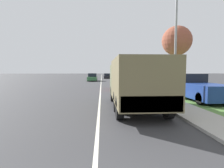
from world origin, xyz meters
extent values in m
plane|color=#38383A|center=(0.00, 40.00, 0.00)|extent=(180.00, 180.00, 0.00)
cube|color=silver|center=(0.00, 40.00, 0.00)|extent=(0.12, 120.00, 0.00)
cube|color=#ADAAA3|center=(4.50, 40.00, 0.06)|extent=(1.80, 120.00, 0.12)
cube|color=#56843D|center=(8.90, 40.00, 0.01)|extent=(7.00, 120.00, 0.02)
cube|color=#606647|center=(1.98, 11.24, 1.51)|extent=(2.43, 1.91, 1.95)
cube|color=brown|center=(1.98, 7.82, 1.61)|extent=(2.43, 4.92, 2.14)
cube|color=#606647|center=(1.98, 5.41, 0.89)|extent=(2.31, 0.10, 0.60)
cube|color=red|center=(1.06, 5.39, 1.09)|extent=(0.12, 0.06, 0.12)
cube|color=red|center=(2.89, 5.39, 1.09)|extent=(0.12, 0.06, 0.12)
cylinder|color=black|center=(0.91, 11.14, 0.51)|extent=(0.30, 1.02, 1.02)
cylinder|color=black|center=(3.04, 11.14, 0.51)|extent=(0.30, 1.02, 1.02)
cylinder|color=black|center=(0.91, 6.59, 0.51)|extent=(0.30, 1.02, 1.02)
cylinder|color=black|center=(3.04, 6.59, 0.51)|extent=(0.30, 1.02, 1.02)
cylinder|color=black|center=(0.91, 8.07, 0.51)|extent=(0.30, 1.02, 1.02)
cylinder|color=black|center=(3.04, 8.07, 0.51)|extent=(0.30, 1.02, 1.02)
cube|color=maroon|center=(2.18, 18.67, 0.53)|extent=(1.73, 4.22, 0.71)
cube|color=black|center=(2.18, 18.76, 1.25)|extent=(1.52, 1.90, 0.72)
cylinder|color=black|center=(1.42, 20.02, 0.32)|extent=(0.20, 0.64, 0.64)
cylinder|color=black|center=(2.94, 20.02, 0.32)|extent=(0.20, 0.64, 0.64)
cylinder|color=black|center=(1.42, 17.32, 0.32)|extent=(0.20, 0.64, 0.64)
cylinder|color=black|center=(2.94, 17.32, 0.32)|extent=(0.20, 0.64, 0.64)
cube|color=#336B3D|center=(-1.79, 35.10, 0.52)|extent=(1.88, 4.66, 0.68)
cube|color=black|center=(-1.79, 35.19, 1.21)|extent=(1.65, 2.09, 0.70)
cylinder|color=black|center=(-2.63, 36.59, 0.32)|extent=(0.20, 0.64, 0.64)
cylinder|color=black|center=(-0.95, 36.59, 0.32)|extent=(0.20, 0.64, 0.64)
cylinder|color=black|center=(-2.63, 33.61, 0.32)|extent=(0.20, 0.64, 0.64)
cylinder|color=black|center=(-0.95, 33.61, 0.32)|extent=(0.20, 0.64, 0.64)
cube|color=black|center=(1.54, 46.62, 0.46)|extent=(1.79, 4.18, 0.58)
cube|color=black|center=(1.54, 46.71, 1.06)|extent=(1.57, 1.88, 0.61)
cylinder|color=black|center=(0.75, 47.96, 0.32)|extent=(0.20, 0.64, 0.64)
cylinder|color=black|center=(2.34, 47.96, 0.32)|extent=(0.20, 0.64, 0.64)
cylinder|color=black|center=(0.75, 45.28, 0.32)|extent=(0.20, 0.64, 0.64)
cylinder|color=black|center=(2.34, 45.28, 0.32)|extent=(0.20, 0.64, 0.64)
cube|color=navy|center=(7.07, 11.25, 0.67)|extent=(2.07, 5.43, 0.85)
cube|color=black|center=(7.07, 12.83, 1.48)|extent=(1.90, 2.28, 0.77)
cube|color=navy|center=(7.07, 10.11, 1.16)|extent=(2.07, 3.15, 0.12)
cylinder|color=black|center=(6.16, 13.04, 0.40)|extent=(0.24, 0.76, 0.76)
cylinder|color=black|center=(7.98, 13.04, 0.40)|extent=(0.24, 0.76, 0.76)
cylinder|color=black|center=(6.16, 9.46, 0.40)|extent=(0.24, 0.76, 0.76)
cylinder|color=gray|center=(4.75, 10.00, 3.90)|extent=(0.14, 0.14, 7.56)
cylinder|color=brown|center=(9.05, 19.76, 2.35)|extent=(0.28, 0.28, 4.67)
sphere|color=brown|center=(9.05, 19.76, 5.64)|extent=(3.47, 3.47, 3.47)
cube|color=#3D7042|center=(6.20, 11.66, 0.37)|extent=(0.55, 0.45, 0.70)
camera|label=1|loc=(0.16, -0.78, 2.10)|focal=28.00mm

